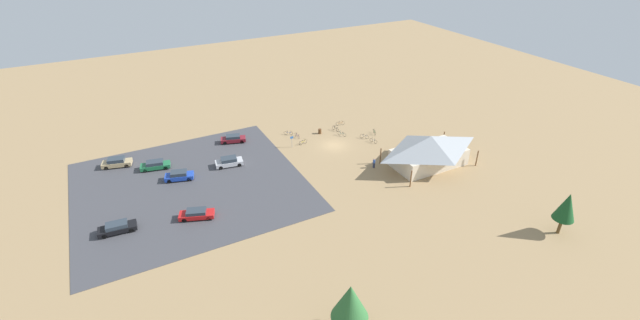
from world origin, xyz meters
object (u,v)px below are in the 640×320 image
Objects in this scene: bicycle_black_back_row at (335,129)px; bicycle_blue_yard_center at (288,133)px; car_maroon_second_row at (233,139)px; car_green_near_entry at (155,165)px; car_silver_aisle_side at (229,162)px; visitor_crossing_yard at (374,163)px; bicycle_yellow_by_bin at (303,142)px; car_tan_front_row at (117,162)px; bicycle_silver_yard_front at (364,136)px; pine_far_west at (567,207)px; car_red_back_corner at (197,214)px; bicycle_teal_edge_south at (342,134)px; car_blue_by_curb at (179,176)px; bicycle_orange_lone_east at (340,123)px; bicycle_white_near_porch at (373,141)px; car_black_mid_lot at (117,228)px; bicycle_green_yard_right at (374,132)px; bike_pavilion at (430,149)px; lot_sign at (292,140)px; pine_east at (350,302)px; trash_bin at (320,131)px; bicycle_purple_trailside at (297,136)px.

bicycle_blue_yard_center is at bearing -15.94° from bicycle_black_back_row.
car_green_near_entry is (13.93, 3.23, 0.01)m from car_maroon_second_row.
car_silver_aisle_side is 2.76× the size of visitor_crossing_yard.
bicycle_yellow_by_bin is 30.86m from car_tan_front_row.
bicycle_silver_yard_front is at bearing 175.88° from car_silver_aisle_side.
pine_far_west reaches higher than car_red_back_corner.
car_silver_aisle_side is at bearing 2.74° from bicycle_teal_edge_south.
bicycle_orange_lone_east is at bearing -169.74° from car_blue_by_curb.
car_red_back_corner reaches higher than bicycle_black_back_row.
car_green_near_entry is 2.89× the size of visitor_crossing_yard.
bicycle_white_near_porch is 0.33× the size of car_black_mid_lot.
bicycle_orange_lone_east reaches higher than bicycle_black_back_row.
bicycle_teal_edge_south reaches higher than bicycle_green_yard_right.
visitor_crossing_yard is at bearing 132.23° from car_maroon_second_row.
car_maroon_second_row is at bearing -47.77° from visitor_crossing_yard.
bicycle_teal_edge_south is at bearing 169.31° from car_tan_front_row.
visitor_crossing_yard reaches higher than car_silver_aisle_side.
car_blue_by_curb is (35.64, -0.47, 0.40)m from bicycle_green_yard_right.
bike_pavilion is 23.38m from lot_sign.
bicycle_blue_yard_center is at bearing -65.67° from pine_far_west.
visitor_crossing_yard is (-19.88, -25.22, -3.38)m from pine_east.
pine_east is 1.31× the size of car_black_mid_lot.
car_green_near_entry is at bearing -25.78° from bike_pavilion.
bicycle_purple_trailside is at bearing -6.97° from trash_bin.
lot_sign is 1.29× the size of bicycle_black_back_row.
bicycle_black_back_row is 33.43m from car_red_back_corner.
car_green_near_entry is at bearing -74.50° from pine_east.
bicycle_green_yard_right is at bearing -126.69° from bicycle_white_near_porch.
bicycle_yellow_by_bin is (-2.21, -0.12, -1.01)m from lot_sign.
bike_pavilion reaches higher than bicycle_silver_yard_front.
bicycle_blue_yard_center is at bearing 175.74° from car_tan_front_row.
car_blue_by_curb is at bearing 36.62° from car_maroon_second_row.
bike_pavilion is 26.06m from bicycle_blue_yard_center.
pine_far_west is at bearing 101.51° from bicycle_orange_lone_east.
car_blue_by_curb reaches higher than bicycle_green_yard_right.
bicycle_green_yard_right is 0.35× the size of car_silver_aisle_side.
car_maroon_second_row is at bearing -37.53° from lot_sign.
car_silver_aisle_side is 18.11m from car_tan_front_row.
car_red_back_corner is (19.73, 12.70, -0.71)m from lot_sign.
bicycle_green_yard_right is at bearing 170.27° from bicycle_yellow_by_bin.
bike_pavilion is 2.86× the size of car_black_mid_lot.
car_green_near_entry reaches higher than bicycle_teal_edge_south.
lot_sign is 23.48m from car_red_back_corner.
car_silver_aisle_side reaches higher than trash_bin.
car_tan_front_row reaches higher than bicycle_blue_yard_center.
pine_far_west is 1.26× the size of car_black_mid_lot.
bicycle_purple_trailside is 34.87m from car_black_mid_lot.
visitor_crossing_yard is (7.08, 10.33, 0.52)m from bicycle_green_yard_right.
lot_sign is 11.79m from car_silver_aisle_side.
car_silver_aisle_side is 14.04m from car_red_back_corner.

